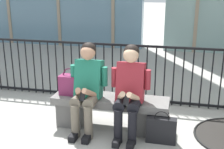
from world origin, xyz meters
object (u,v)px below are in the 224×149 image
Objects in this scene: stone_bench at (110,109)px; seated_person_with_phone at (87,85)px; seated_person_companion at (129,88)px; shopping_bag at (161,130)px; handbag_on_bench at (70,84)px.

seated_person_with_phone is at bearing -155.92° from stone_bench.
shopping_bag is (0.44, -0.12, -0.47)m from seated_person_companion.
handbag_on_bench is at bearing 172.21° from seated_person_companion.
shopping_bag is (1.02, -0.12, -0.47)m from seated_person_with_phone.
handbag_on_bench is at bearing 157.89° from seated_person_with_phone.
seated_person_companion is at bearing 164.23° from shopping_bag.
seated_person_companion is 2.70× the size of shopping_bag.
shopping_bag is (1.31, -0.24, -0.42)m from handbag_on_bench.
seated_person_with_phone is at bearing -22.11° from handbag_on_bench.
seated_person_with_phone is 1.00× the size of seated_person_companion.
handbag_on_bench is 1.40m from shopping_bag.
seated_person_with_phone reaches higher than handbag_on_bench.
seated_person_companion is 0.66m from shopping_bag.
seated_person_companion is 3.17× the size of handbag_on_bench.
handbag_on_bench reaches higher than stone_bench.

